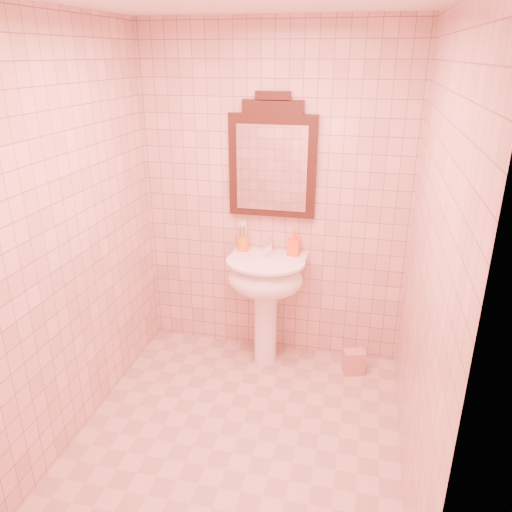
% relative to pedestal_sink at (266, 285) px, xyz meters
% --- Properties ---
extents(floor, '(2.20, 2.20, 0.00)m').
position_rel_pedestal_sink_xyz_m(floor, '(0.01, -0.87, -0.66)').
color(floor, '#C6A58F').
rests_on(floor, ground).
extents(back_wall, '(2.00, 0.02, 2.50)m').
position_rel_pedestal_sink_xyz_m(back_wall, '(0.01, 0.23, 0.59)').
color(back_wall, '#DDA89A').
rests_on(back_wall, floor).
extents(pedestal_sink, '(0.58, 0.58, 0.86)m').
position_rel_pedestal_sink_xyz_m(pedestal_sink, '(0.00, 0.00, 0.00)').
color(pedestal_sink, white).
rests_on(pedestal_sink, floor).
extents(faucet, '(0.04, 0.16, 0.11)m').
position_rel_pedestal_sink_xyz_m(faucet, '(0.00, 0.14, 0.26)').
color(faucet, white).
rests_on(faucet, pedestal_sink).
extents(mirror, '(0.63, 0.06, 0.88)m').
position_rel_pedestal_sink_xyz_m(mirror, '(-0.00, 0.20, 0.89)').
color(mirror, black).
rests_on(mirror, back_wall).
extents(toothbrush_cup, '(0.09, 0.09, 0.20)m').
position_rel_pedestal_sink_xyz_m(toothbrush_cup, '(-0.21, 0.15, 0.26)').
color(toothbrush_cup, orange).
rests_on(toothbrush_cup, pedestal_sink).
extents(soap_dispenser, '(0.09, 0.10, 0.19)m').
position_rel_pedestal_sink_xyz_m(soap_dispenser, '(0.18, 0.15, 0.29)').
color(soap_dispenser, '#FF4E15').
rests_on(soap_dispenser, pedestal_sink).
extents(towel, '(0.18, 0.15, 0.19)m').
position_rel_pedestal_sink_xyz_m(towel, '(0.69, -0.01, -0.57)').
color(towel, '#C6747F').
rests_on(towel, floor).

